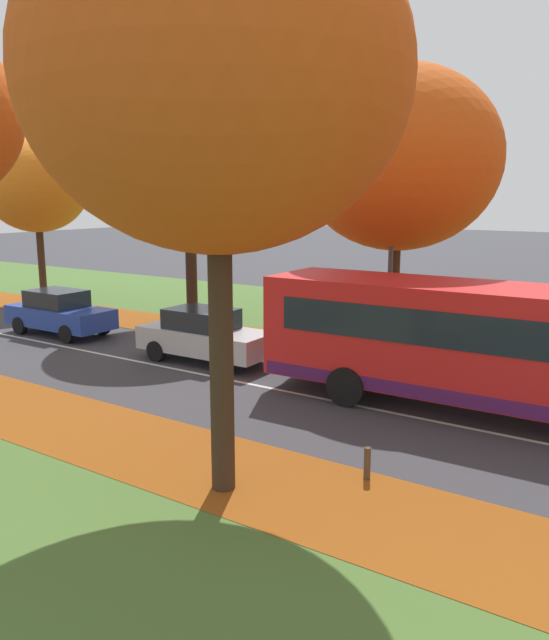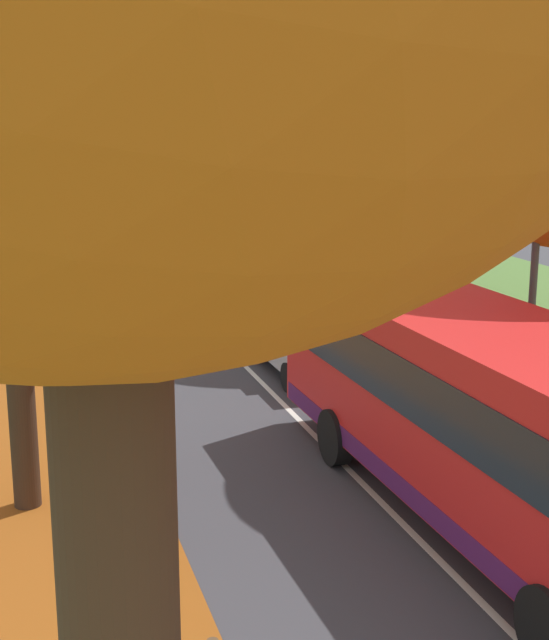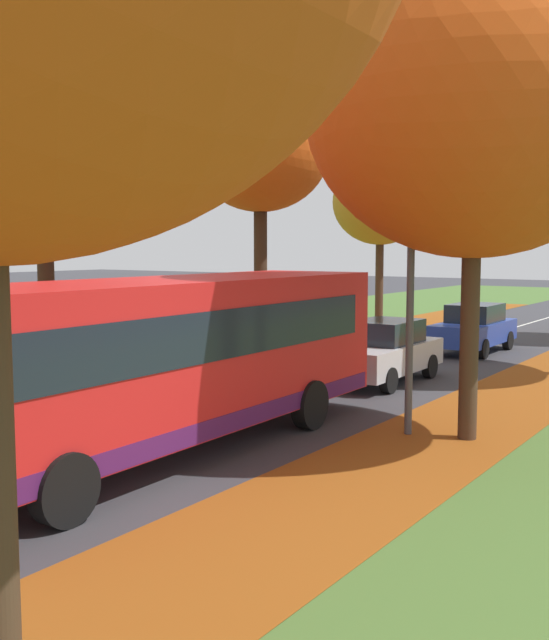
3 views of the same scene
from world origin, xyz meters
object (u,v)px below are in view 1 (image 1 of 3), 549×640
tree_right_near (399,159)px  car_silver_lead (205,335)px  tree_right_mid (188,134)px  streetlamp_right (387,240)px  bollard_fourth (367,464)px  tree_left_near (217,78)px  tree_right_far (36,186)px  car_blue_following (60,312)px  bus (485,342)px

tree_right_near → car_silver_lead: tree_right_near is taller
car_silver_lead → tree_right_mid: bearing=44.4°
streetlamp_right → car_silver_lead: (-2.51, 4.73, -2.92)m
tree_right_mid → bollard_fourth: bearing=-127.3°
tree_left_near → tree_right_mid: 14.66m
tree_right_mid → tree_right_far: bearing=92.2°
car_blue_following → bus: bearing=-90.2°
tree_right_near → tree_right_mid: bearing=86.6°
tree_right_far → streetlamp_right: size_ratio=1.25×
bus → car_silver_lead: size_ratio=2.47×
bus → car_blue_following: (0.04, 15.12, -0.89)m
tree_right_far → streetlamp_right: (-1.56, -17.96, -1.65)m
bus → tree_right_mid: bearing=70.6°
bollard_fourth → bus: bus is taller
tree_right_far → tree_right_near: bearing=-90.6°
bus → car_blue_following: bus is taller
tree_right_mid → streetlamp_right: bearing=-101.8°
tree_left_near → tree_right_mid: bearing=42.9°
car_silver_lead → car_blue_following: 6.81m
tree_left_near → car_blue_following: (6.33, 12.47, -5.91)m
streetlamp_right → bus: 4.85m
car_silver_lead → car_blue_following: size_ratio=1.00×
tree_right_far → bus: bearing=-100.8°
tree_left_near → tree_right_far: 21.61m
tree_right_mid → bus: (-4.45, -12.62, -5.55)m
tree_left_near → streetlamp_right: 9.38m
tree_right_mid → bollard_fourth: size_ratio=16.76×
tree_left_near → streetlamp_right: size_ratio=1.57×
tree_left_near → bollard_fourth: tree_left_near is taller
tree_right_near → bollard_fourth: bearing=-159.6°
tree_right_near → tree_right_mid: size_ratio=0.87×
tree_left_near → tree_right_near: tree_left_near is taller
tree_right_near → car_blue_following: (-3.88, 11.24, -5.23)m
tree_right_far → streetlamp_right: bearing=-95.0°
streetlamp_right → bus: size_ratio=0.57×
tree_right_mid → car_silver_lead: bearing=-135.6°
tree_left_near → bus: 8.47m
tree_left_near → tree_right_near: (10.21, 1.24, -0.68)m
tree_right_mid → tree_right_near: bearing=-93.4°
tree_right_mid → car_silver_lead: size_ratio=2.39×
tree_right_mid → tree_right_far: size_ratio=1.35×
streetlamp_right → car_silver_lead: 6.10m
bus → car_silver_lead: 8.36m
tree_left_near → tree_right_far: (10.40, 18.89, -1.34)m
bollard_fourth → bus: size_ratio=0.06×
tree_right_far → bus: 22.24m
car_silver_lead → car_blue_following: same height
streetlamp_right → car_blue_following: (-2.51, 11.54, -2.92)m
tree_right_far → bus: (-4.11, -21.54, -3.68)m
tree_right_mid → car_blue_following: (-4.40, 2.50, -6.44)m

